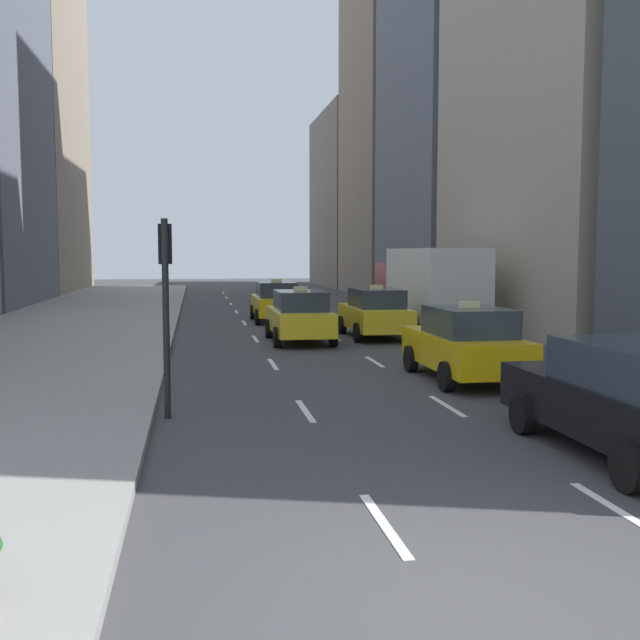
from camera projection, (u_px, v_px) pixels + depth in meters
name	position (u px, v px, depth m)	size (l,w,h in m)	color
ground_plane	(465.00, 607.00, 6.34)	(160.00, 160.00, 0.00)	#3D3D3F
sidewalk_left	(82.00, 321.00, 31.71)	(8.00, 66.00, 0.15)	gray
lane_markings	(320.00, 329.00, 29.36)	(5.72, 56.00, 0.01)	white
building_row_right	(478.00, 27.00, 37.55)	(6.00, 68.04, 34.70)	#4C515B
taxi_lead	(466.00, 343.00, 17.49)	(2.02, 4.40, 1.87)	yellow
taxi_second	(300.00, 316.00, 24.95)	(2.02, 4.40, 1.87)	yellow
taxi_third	(276.00, 301.00, 32.30)	(2.02, 4.40, 1.87)	yellow
taxi_fourth	(375.00, 313.00, 26.28)	(2.02, 4.40, 1.87)	yellow
sedan_black_near	(630.00, 399.00, 10.87)	(2.02, 4.99, 1.71)	black
box_truck	(428.00, 285.00, 29.42)	(2.58, 8.40, 3.15)	maroon
traffic_light_pole	(166.00, 285.00, 13.44)	(0.24, 0.42, 3.60)	black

